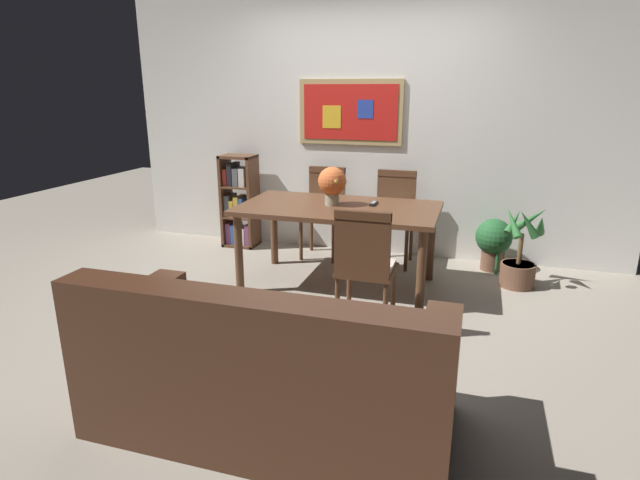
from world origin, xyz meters
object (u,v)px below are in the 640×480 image
(dining_chair_far_left, at_px, (324,204))
(flower_vase, at_px, (332,183))
(bookshelf, at_px, (240,205))
(dining_chair_far_right, at_px, (394,210))
(potted_palm, at_px, (520,258))
(tv_remote, at_px, (374,203))
(dining_table, at_px, (338,215))
(potted_ivy, at_px, (494,241))
(leather_couch, at_px, (268,375))
(dining_chair_near_right, at_px, (365,260))

(dining_chair_far_left, distance_m, flower_vase, 0.94)
(bookshelf, bearing_deg, dining_chair_far_right, -1.85)
(dining_chair_far_right, xyz_separation_m, flower_vase, (-0.41, -0.78, 0.38))
(bookshelf, xyz_separation_m, potted_palm, (2.87, -0.40, -0.20))
(bookshelf, distance_m, potted_palm, 2.91)
(bookshelf, relative_size, tv_remote, 6.37)
(potted_palm, xyz_separation_m, flower_vase, (-1.59, -0.44, 0.66))
(dining_chair_far_left, xyz_separation_m, dining_chair_far_right, (0.72, -0.02, 0.00))
(dining_table, bearing_deg, potted_ivy, 32.57)
(leather_couch, xyz_separation_m, flower_vase, (-0.26, 2.05, 0.60))
(dining_chair_near_right, relative_size, tv_remote, 5.79)
(potted_palm, distance_m, tv_remote, 1.37)
(flower_vase, distance_m, tv_remote, 0.40)
(flower_vase, bearing_deg, dining_table, -17.53)
(potted_palm, bearing_deg, dining_chair_far_left, 169.25)
(dining_chair_far_left, relative_size, potted_palm, 1.25)
(dining_chair_far_right, height_order, potted_ivy, dining_chair_far_right)
(potted_palm, height_order, tv_remote, tv_remote)
(potted_palm, bearing_deg, bookshelf, 172.12)
(bookshelf, height_order, flower_vase, flower_vase)
(potted_ivy, bearing_deg, potted_palm, -60.17)
(dining_table, bearing_deg, tv_remote, 26.79)
(dining_table, xyz_separation_m, tv_remote, (0.28, 0.14, 0.09))
(dining_chair_near_right, distance_m, dining_chair_far_right, 1.60)
(dining_chair_near_right, relative_size, flower_vase, 2.78)
(bookshelf, bearing_deg, leather_couch, -61.85)
(leather_couch, height_order, flower_vase, flower_vase)
(dining_chair_near_right, height_order, bookshelf, bookshelf)
(dining_chair_near_right, bearing_deg, tv_remote, 98.05)
(dining_chair_near_right, bearing_deg, bookshelf, 136.74)
(leather_couch, xyz_separation_m, tv_remote, (0.08, 2.17, 0.42))
(dining_chair_far_left, relative_size, dining_chair_far_right, 1.00)
(dining_table, distance_m, flower_vase, 0.28)
(dining_chair_near_right, distance_m, bookshelf, 2.42)
(leather_couch, bearing_deg, tv_remote, 87.82)
(bookshelf, relative_size, flower_vase, 3.06)
(dining_chair_far_right, distance_m, potted_palm, 1.25)
(potted_palm, relative_size, tv_remote, 4.62)
(flower_vase, bearing_deg, dining_chair_near_right, -60.13)
(dining_chair_near_right, relative_size, potted_ivy, 1.60)
(bookshelf, xyz_separation_m, potted_ivy, (2.66, -0.02, -0.17))
(flower_vase, xyz_separation_m, tv_remote, (0.34, 0.12, -0.18))
(leather_couch, bearing_deg, dining_chair_far_right, 86.80)
(dining_chair_far_right, xyz_separation_m, potted_ivy, (0.96, 0.03, -0.25))
(potted_palm, bearing_deg, leather_couch, -118.12)
(dining_table, height_order, dining_chair_near_right, dining_chair_near_right)
(dining_chair_far_right, bearing_deg, potted_ivy, 2.02)
(dining_table, bearing_deg, bookshelf, 147.64)
(dining_table, height_order, flower_vase, flower_vase)
(leather_couch, xyz_separation_m, potted_palm, (1.33, 2.49, -0.06))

